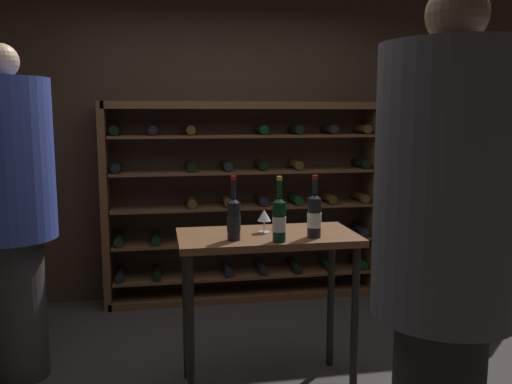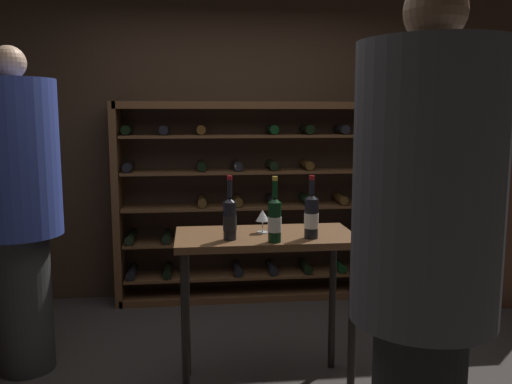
# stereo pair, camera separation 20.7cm
# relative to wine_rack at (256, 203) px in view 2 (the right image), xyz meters

# --- Properties ---
(back_wall) EXTENTS (5.88, 0.10, 2.92)m
(back_wall) POSITION_rel_wine_rack_xyz_m (-0.20, 0.21, 0.61)
(back_wall) COLOR #3D2B1E
(back_wall) RESTS_ON ground
(wine_rack) EXTENTS (2.38, 0.32, 1.71)m
(wine_rack) POSITION_rel_wine_rack_xyz_m (0.00, 0.00, 0.00)
(wine_rack) COLOR brown
(wine_rack) RESTS_ON ground
(tasting_table) EXTENTS (1.02, 0.53, 0.93)m
(tasting_table) POSITION_rel_wine_rack_xyz_m (-0.13, -1.59, -0.05)
(tasting_table) COLOR brown
(tasting_table) RESTS_ON ground
(person_guest_khaki) EXTENTS (0.51, 0.52, 2.05)m
(person_guest_khaki) POSITION_rel_wine_rack_xyz_m (0.27, -2.80, 0.28)
(person_guest_khaki) COLOR black
(person_guest_khaki) RESTS_ON ground
(person_bystander_dark_jacket) EXTENTS (0.52, 0.52, 2.01)m
(person_bystander_dark_jacket) POSITION_rel_wine_rack_xyz_m (-1.61, -1.18, 0.26)
(person_bystander_dark_jacket) COLOR #2B2B2B
(person_bystander_dark_jacket) RESTS_ON ground
(wine_bottle_black_capsule) EXTENTS (0.08, 0.08, 0.35)m
(wine_bottle_black_capsule) POSITION_rel_wine_rack_xyz_m (0.10, -1.72, 0.21)
(wine_bottle_black_capsule) COLOR black
(wine_bottle_black_capsule) RESTS_ON tasting_table
(wine_bottle_gold_foil) EXTENTS (0.07, 0.07, 0.35)m
(wine_bottle_gold_foil) POSITION_rel_wine_rack_xyz_m (-0.34, -1.71, 0.21)
(wine_bottle_gold_foil) COLOR black
(wine_bottle_gold_foil) RESTS_ON tasting_table
(wine_bottle_green_slim) EXTENTS (0.07, 0.07, 0.35)m
(wine_bottle_green_slim) POSITION_rel_wine_rack_xyz_m (-0.11, -1.79, 0.21)
(wine_bottle_green_slim) COLOR black
(wine_bottle_green_slim) RESTS_ON tasting_table
(wine_glass_stemmed_left) EXTENTS (0.08, 0.08, 0.13)m
(wine_glass_stemmed_left) POSITION_rel_wine_rack_xyz_m (-0.14, -1.55, 0.18)
(wine_glass_stemmed_left) COLOR silver
(wine_glass_stemmed_left) RESTS_ON tasting_table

